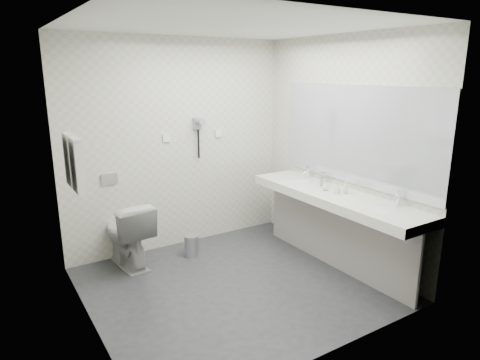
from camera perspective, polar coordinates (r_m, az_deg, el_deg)
floor at (r=4.46m, az=-0.62°, el=-13.86°), size 2.80×2.80×0.00m
ceiling at (r=3.94m, az=-0.72°, el=20.05°), size 2.80×2.80×0.00m
wall_back at (r=5.15m, az=-8.30°, el=4.64°), size 2.80×0.00×2.80m
wall_front at (r=3.03m, az=12.37°, el=-2.52°), size 2.80×0.00×2.80m
wall_left at (r=3.52m, az=-20.48°, el=-0.74°), size 0.00×2.60×2.60m
wall_right at (r=4.89m, az=13.48°, el=3.86°), size 0.00×2.60×2.60m
vanity_counter at (r=4.66m, az=12.53°, el=-2.28°), size 0.55×2.20×0.10m
vanity_panel at (r=4.82m, az=12.47°, el=-7.08°), size 0.03×2.15×0.75m
vanity_post_near at (r=4.24m, az=22.83°, el=-11.02°), size 0.06×0.06×0.75m
vanity_post_far at (r=5.57m, az=5.18°, el=-3.81°), size 0.06×0.06×0.75m
mirror at (r=4.71m, az=15.23°, el=5.83°), size 0.02×2.20×1.05m
basin_near at (r=4.24m, az=18.72°, el=-3.91°), size 0.40×0.31×0.05m
basin_far at (r=5.12m, az=7.46°, el=-0.16°), size 0.40×0.31×0.05m
faucet_near at (r=4.36m, az=20.44°, el=-2.31°), size 0.04×0.04×0.15m
faucet_far at (r=5.22m, az=9.14°, el=1.08°), size 0.04×0.04×0.15m
soap_bottle_a at (r=4.61m, az=12.94°, el=-1.19°), size 0.06×0.06×0.10m
soap_bottle_b at (r=4.71m, az=11.38°, el=-0.83°), size 0.09×0.09×0.09m
soap_bottle_c at (r=4.64m, az=13.98°, el=-0.98°), size 0.06×0.06×0.13m
glass_left at (r=4.90m, az=11.01°, el=-0.19°), size 0.07×0.07×0.10m
glass_right at (r=5.03m, az=11.01°, el=0.31°), size 0.08×0.08×0.12m
toilet at (r=4.88m, az=-14.91°, el=-7.00°), size 0.48×0.77×0.74m
flush_plate at (r=4.92m, az=-17.15°, el=0.11°), size 0.18×0.02×0.12m
pedal_bin at (r=5.07m, az=-6.55°, el=-8.81°), size 0.19×0.19×0.24m
bin_lid at (r=5.02m, az=-6.59°, el=-7.49°), size 0.17×0.17×0.02m
towel_rail at (r=4.00m, az=-21.85°, el=5.28°), size 0.02×0.62×0.02m
towel_near at (r=3.90m, az=-21.01°, el=1.86°), size 0.07×0.24×0.48m
towel_far at (r=4.17m, az=-21.80°, el=2.56°), size 0.07×0.24×0.48m
dryer_cradle at (r=5.20m, az=-5.73°, el=7.59°), size 0.10×0.04×0.14m
dryer_barrel at (r=5.13m, az=-5.38°, el=7.84°), size 0.08×0.14×0.08m
dryer_cord at (r=5.22m, az=-5.58°, el=4.84°), size 0.02×0.02×0.35m
switch_plate_a at (r=5.07m, az=-9.83°, el=5.56°), size 0.09×0.02×0.09m
switch_plate_b at (r=5.37m, az=-2.90°, el=6.25°), size 0.09×0.02×0.09m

